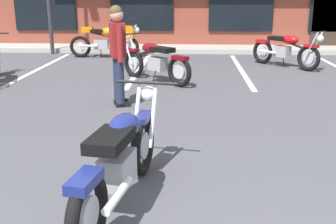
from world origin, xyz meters
TOP-DOWN VIEW (x-y plane):
  - ground_plane at (0.00, 4.05)m, footprint 80.00×80.00m
  - sidewalk_kerb at (0.00, 12.61)m, footprint 22.00×1.80m
  - painted_stall_lines at (-0.00, 9.01)m, footprint 12.93×4.80m
  - motorcycle_foreground_classic at (-0.59, 2.05)m, footprint 0.75×2.10m
  - motorcycle_red_sportbike at (2.45, 9.45)m, footprint 1.57×1.73m
  - motorcycle_black_cruiser at (-0.77, 7.47)m, footprint 1.71×1.59m
  - motorcycle_blue_standard at (-2.44, 10.80)m, footprint 2.11×0.66m
  - person_in_shorts_foreground at (-1.20, 5.48)m, footprint 0.37×0.60m

SIDE VIEW (x-z plane):
  - ground_plane at x=0.00m, z-range 0.00..0.00m
  - painted_stall_lines at x=0.00m, z-range 0.00..0.01m
  - sidewalk_kerb at x=0.00m, z-range 0.00..0.14m
  - motorcycle_foreground_classic at x=-0.59m, z-range -0.03..0.95m
  - motorcycle_red_sportbike at x=2.45m, z-range -0.03..0.95m
  - motorcycle_black_cruiser at x=-0.77m, z-range -0.03..0.95m
  - motorcycle_blue_standard at x=-2.44m, z-range 0.04..1.02m
  - person_in_shorts_foreground at x=-1.20m, z-range 0.11..1.79m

